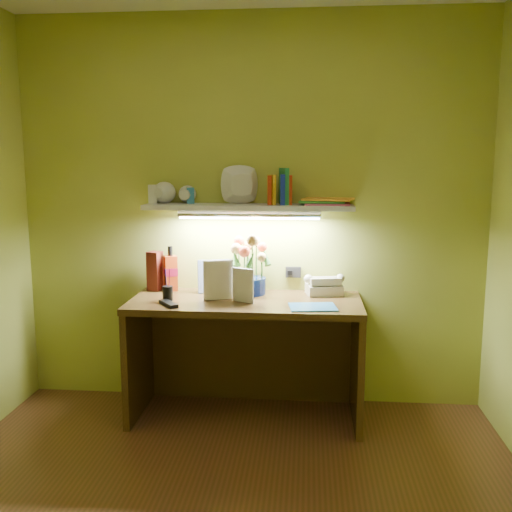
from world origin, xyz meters
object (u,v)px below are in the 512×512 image
(desk, at_px, (246,359))
(whisky_bottle, at_px, (171,268))
(desk_clock, at_px, (330,287))
(flower_bouquet, at_px, (249,266))
(telephone, at_px, (324,284))

(desk, relative_size, whisky_bottle, 4.82)
(desk_clock, bearing_deg, flower_bouquet, 168.21)
(flower_bouquet, relative_size, whisky_bottle, 1.25)
(telephone, xyz_separation_m, whisky_bottle, (-0.99, 0.03, 0.08))
(desk, xyz_separation_m, flower_bouquet, (0.01, 0.16, 0.56))
(whisky_bottle, bearing_deg, desk_clock, 2.03)
(desk, distance_m, flower_bouquet, 0.58)
(whisky_bottle, bearing_deg, flower_bouquet, -5.45)
(desk, distance_m, whisky_bottle, 0.76)
(flower_bouquet, xyz_separation_m, desk_clock, (0.51, 0.09, -0.15))
(telephone, relative_size, desk_clock, 3.02)
(flower_bouquet, bearing_deg, desk_clock, 9.57)
(telephone, height_order, desk_clock, telephone)
(flower_bouquet, relative_size, telephone, 1.68)
(desk_clock, bearing_deg, whisky_bottle, 160.68)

